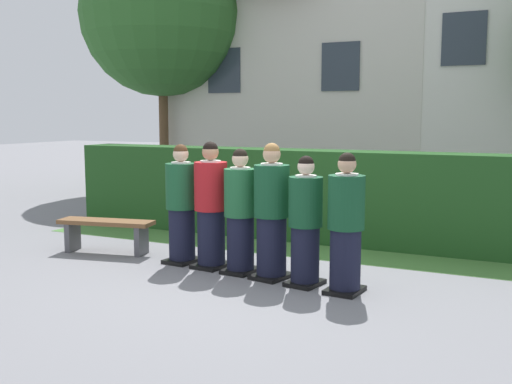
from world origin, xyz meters
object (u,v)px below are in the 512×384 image
(wooden_bench, at_px, (106,229))
(student_front_row_2, at_px, (240,214))
(student_front_row_3, at_px, (272,215))
(student_front_row_5, at_px, (346,227))
(student_front_row_0, at_px, (182,207))
(student_in_red_blazer, at_px, (211,208))
(student_front_row_4, at_px, (305,224))

(wooden_bench, bearing_deg, student_front_row_2, -3.72)
(student_front_row_3, bearing_deg, student_front_row_2, 170.75)
(student_front_row_5, xyz_separation_m, wooden_bench, (-3.70, 0.42, -0.40))
(student_front_row_0, relative_size, student_front_row_5, 1.01)
(student_front_row_0, bearing_deg, student_front_row_5, -9.48)
(student_front_row_0, relative_size, student_in_red_blazer, 0.97)
(student_front_row_4, bearing_deg, student_front_row_3, 167.25)
(student_front_row_2, distance_m, student_front_row_5, 1.48)
(student_in_red_blazer, xyz_separation_m, student_front_row_4, (1.41, -0.26, -0.06))
(student_front_row_2, bearing_deg, student_front_row_0, 172.18)
(student_front_row_2, height_order, student_front_row_5, student_front_row_5)
(student_front_row_0, distance_m, wooden_bench, 1.36)
(student_front_row_2, bearing_deg, student_in_red_blazer, 170.59)
(student_front_row_2, distance_m, wooden_bench, 2.29)
(student_front_row_2, relative_size, student_front_row_4, 1.03)
(student_in_red_blazer, height_order, student_front_row_2, student_in_red_blazer)
(student_in_red_blazer, xyz_separation_m, wooden_bench, (-1.78, 0.07, -0.43))
(student_front_row_0, bearing_deg, student_in_red_blazer, -6.27)
(student_front_row_0, xyz_separation_m, student_front_row_3, (1.41, -0.21, 0.03))
(student_front_row_3, xyz_separation_m, wooden_bench, (-2.71, 0.22, -0.44))
(student_front_row_2, xyz_separation_m, student_front_row_3, (0.46, -0.08, 0.04))
(student_front_row_5, bearing_deg, student_in_red_blazer, 169.72)
(student_in_red_blazer, relative_size, wooden_bench, 1.14)
(student_front_row_0, height_order, student_in_red_blazer, student_in_red_blazer)
(wooden_bench, bearing_deg, student_front_row_3, -4.67)
(student_in_red_blazer, bearing_deg, student_front_row_2, -9.41)
(student_in_red_blazer, distance_m, student_front_row_3, 0.94)
(student_front_row_5, bearing_deg, student_front_row_4, 170.34)
(student_in_red_blazer, bearing_deg, wooden_bench, 177.79)
(student_front_row_5, bearing_deg, student_front_row_2, 169.45)
(student_front_row_0, relative_size, wooden_bench, 1.11)
(student_front_row_5, bearing_deg, student_front_row_0, 170.52)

